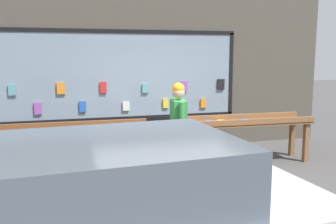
{
  "coord_description": "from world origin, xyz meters",
  "views": [
    {
      "loc": [
        -1.72,
        -5.6,
        2.1
      ],
      "look_at": [
        0.04,
        0.6,
        1.09
      ],
      "focal_mm": 40.0,
      "sensor_mm": 36.0,
      "label": 1
    }
  ],
  "objects_px": {
    "parked_car": "(94,222)",
    "person_browsing": "(178,123)",
    "display_table_right": "(243,125)",
    "display_table_left": "(72,135)",
    "small_dog": "(203,164)"
  },
  "relations": [
    {
      "from": "display_table_right",
      "to": "person_browsing",
      "type": "xyz_separation_m",
      "value": [
        -1.45,
        -0.48,
        0.21
      ]
    },
    {
      "from": "display_table_left",
      "to": "small_dog",
      "type": "relative_size",
      "value": 5.4
    },
    {
      "from": "display_table_left",
      "to": "display_table_right",
      "type": "bearing_deg",
      "value": 0.01
    },
    {
      "from": "display_table_left",
      "to": "display_table_right",
      "type": "distance_m",
      "value": 3.19
    },
    {
      "from": "person_browsing",
      "to": "display_table_left",
      "type": "bearing_deg",
      "value": 80.85
    },
    {
      "from": "display_table_right",
      "to": "parked_car",
      "type": "height_order",
      "value": "parked_car"
    },
    {
      "from": "display_table_left",
      "to": "display_table_right",
      "type": "xyz_separation_m",
      "value": [
        3.19,
        0.0,
        -0.01
      ]
    },
    {
      "from": "display_table_right",
      "to": "parked_car",
      "type": "bearing_deg",
      "value": -131.94
    },
    {
      "from": "display_table_left",
      "to": "small_dog",
      "type": "bearing_deg",
      "value": -16.5
    },
    {
      "from": "person_browsing",
      "to": "parked_car",
      "type": "bearing_deg",
      "value": 157.28
    },
    {
      "from": "parked_car",
      "to": "person_browsing",
      "type": "bearing_deg",
      "value": 57.05
    },
    {
      "from": "person_browsing",
      "to": "small_dog",
      "type": "xyz_separation_m",
      "value": [
        0.4,
        -0.15,
        -0.7
      ]
    },
    {
      "from": "person_browsing",
      "to": "small_dog",
      "type": "bearing_deg",
      "value": -104.15
    },
    {
      "from": "display_table_left",
      "to": "person_browsing",
      "type": "height_order",
      "value": "person_browsing"
    },
    {
      "from": "person_browsing",
      "to": "parked_car",
      "type": "distance_m",
      "value": 3.42
    }
  ]
}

